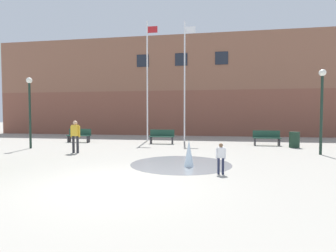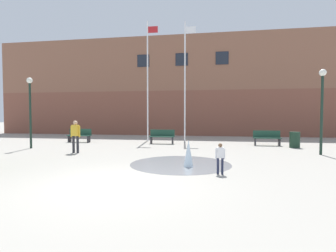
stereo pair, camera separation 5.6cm
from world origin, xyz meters
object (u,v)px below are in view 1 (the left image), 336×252
park_bench_under_right_flagpole (267,138)px  child_running (221,156)px  lamp_post_left_lane (30,102)px  park_bench_under_left_flagpole (162,136)px  flagpole_right (185,78)px  flagpole_left (148,78)px  lamp_post_right_lane (322,99)px  adult_near_bench (75,134)px  trash_can (294,140)px  park_bench_far_left (79,135)px

park_bench_under_right_flagpole → child_running: size_ratio=1.62×
child_running → lamp_post_left_lane: size_ratio=0.25×
park_bench_under_left_flagpole → flagpole_right: (1.32, 1.80, 3.96)m
flagpole_left → lamp_post_right_lane: flagpole_left is taller
adult_near_bench → trash_can: adult_near_bench is taller
park_bench_under_left_flagpole → adult_near_bench: 5.86m
park_bench_far_left → lamp_post_left_lane: 4.17m
park_bench_under_left_flagpole → lamp_post_right_lane: lamp_post_right_lane is taller
park_bench_under_right_flagpole → park_bench_under_left_flagpole: bearing=-179.3°
park_bench_under_right_flagpole → child_running: 8.86m
park_bench_far_left → trash_can: (13.58, -0.76, -0.03)m
lamp_post_left_lane → flagpole_right: bearing=32.8°
park_bench_under_left_flagpole → lamp_post_right_lane: size_ratio=0.40×
park_bench_far_left → lamp_post_left_lane: bearing=-107.5°
lamp_post_left_lane → lamp_post_right_lane: 15.06m
adult_near_bench → lamp_post_left_lane: size_ratio=0.40×
lamp_post_left_lane → lamp_post_right_lane: size_ratio=0.99×
flagpole_right → flagpole_left: bearing=180.0°
child_running → lamp_post_left_lane: bearing=146.6°
park_bench_far_left → lamp_post_right_lane: (13.97, -3.34, 2.12)m
park_bench_under_left_flagpole → adult_near_bench: (-3.41, -4.74, 0.45)m
park_bench_under_right_flagpole → park_bench_far_left: bearing=-179.6°
flagpole_right → trash_can: (6.52, -2.56, -3.99)m
park_bench_far_left → park_bench_under_right_flagpole: 12.24m
flagpole_right → lamp_post_left_lane: 9.87m
park_bench_far_left → flagpole_left: (4.37, 1.80, 4.04)m
park_bench_far_left → lamp_post_left_lane: lamp_post_left_lane is taller
adult_near_bench → flagpole_right: bearing=70.4°
adult_near_bench → lamp_post_left_lane: 4.00m
adult_near_bench → flagpole_left: flagpole_left is taller
lamp_post_right_lane → flagpole_left: bearing=151.8°
lamp_post_left_lane → trash_can: size_ratio=4.38×
adult_near_bench → lamp_post_right_lane: lamp_post_right_lane is taller
lamp_post_left_lane → trash_can: (14.66, 2.68, -2.12)m
trash_can → flagpole_right: bearing=158.5°
child_running → lamp_post_left_lane: 11.50m
flagpole_left → flagpole_right: (2.69, 0.00, -0.08)m
child_running → flagpole_right: size_ratio=0.12×
flagpole_right → lamp_post_left_lane: size_ratio=2.13×
park_bench_under_left_flagpole → lamp_post_right_lane: 9.13m
park_bench_under_left_flagpole → park_bench_under_right_flagpole: 6.49m
flagpole_right → lamp_post_left_lane: bearing=-147.2°
adult_near_bench → lamp_post_right_lane: bearing=23.1°
park_bench_far_left → lamp_post_left_lane: size_ratio=0.41×
park_bench_under_left_flagpole → flagpole_left: size_ratio=0.19×
park_bench_under_left_flagpole → trash_can: 7.87m
trash_can → park_bench_far_left: bearing=176.8°
park_bench_under_left_flagpole → child_running: size_ratio=1.62×
flagpole_left → park_bench_under_left_flagpole: bearing=-52.7°
park_bench_far_left → lamp_post_right_lane: bearing=-13.4°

